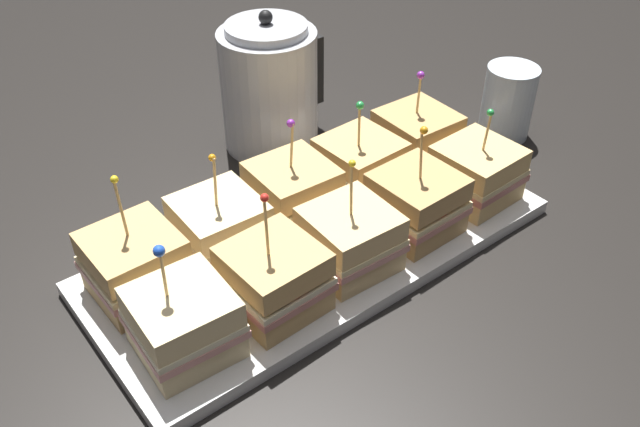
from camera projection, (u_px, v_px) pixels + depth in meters
ground_plane at (320, 250)px, 0.85m from camera, size 6.00×6.00×0.00m
serving_platter at (320, 245)px, 0.85m from camera, size 0.58×0.25×0.02m
sandwich_front_far_left at (184, 323)px, 0.68m from camera, size 0.10×0.10×0.14m
sandwich_front_left at (274, 279)px, 0.73m from camera, size 0.10×0.10×0.16m
sandwich_front_center at (350, 239)px, 0.78m from camera, size 0.10×0.10×0.15m
sandwich_front_right at (416, 203)px, 0.84m from camera, size 0.10×0.10×0.15m
sandwich_front_far_right at (476, 173)px, 0.89m from camera, size 0.10×0.10×0.13m
sandwich_back_far_left at (135, 265)px, 0.75m from camera, size 0.10×0.10×0.15m
sandwich_back_left at (220, 228)px, 0.80m from camera, size 0.10×0.10×0.14m
sandwich_back_center at (294, 193)px, 0.85m from camera, size 0.10×0.10×0.15m
sandwich_back_right at (360, 165)px, 0.91m from camera, size 0.10×0.10×0.14m
sandwich_back_far_right at (417, 138)px, 0.96m from camera, size 0.10×0.10×0.14m
kettle_steel at (270, 87)px, 1.00m from camera, size 0.17×0.14×0.21m
drinking_glass at (508, 102)px, 1.04m from camera, size 0.08×0.08×0.11m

